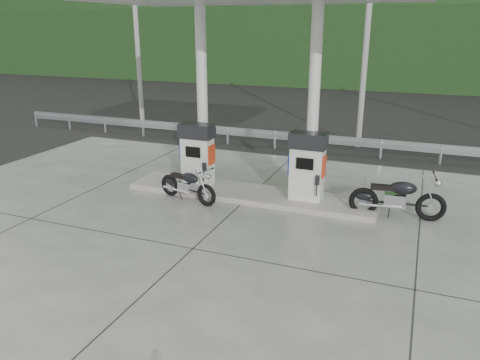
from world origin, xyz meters
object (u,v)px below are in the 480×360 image
at_px(motorcycle_left, 187,185).
at_px(gas_pump_left, 197,155).
at_px(motorcycle_right, 397,198).
at_px(gas_pump_right, 307,167).

bearing_deg(motorcycle_left, gas_pump_left, 113.65).
distance_m(gas_pump_left, motorcycle_left, 1.11).
distance_m(motorcycle_left, motorcycle_right, 5.45).
relative_size(gas_pump_right, motorcycle_left, 0.98).
xyz_separation_m(motorcycle_left, motorcycle_right, (5.38, 0.83, 0.08)).
bearing_deg(gas_pump_right, motorcycle_right, -2.09).
bearing_deg(motorcycle_right, gas_pump_left, 172.74).
xyz_separation_m(gas_pump_right, motorcycle_left, (-3.07, -0.91, -0.62)).
bearing_deg(gas_pump_right, motorcycle_left, -163.39).
bearing_deg(motorcycle_right, motorcycle_left, -177.61).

